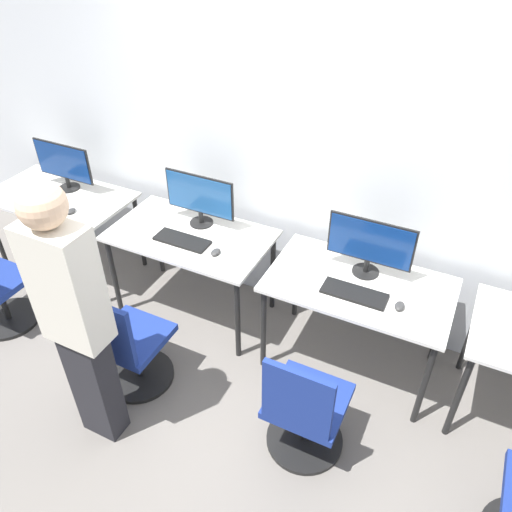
{
  "coord_description": "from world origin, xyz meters",
  "views": [
    {
      "loc": [
        1.14,
        -2.18,
        2.82
      ],
      "look_at": [
        0.0,
        0.14,
        0.89
      ],
      "focal_mm": 35.0,
      "sensor_mm": 36.0,
      "label": 1
    }
  ],
  "objects": [
    {
      "name": "mouse_right",
      "position": [
        0.93,
        0.23,
        0.76
      ],
      "size": [
        0.06,
        0.09,
        0.03
      ],
      "color": "#333333",
      "rests_on": "desk_right"
    },
    {
      "name": "monitor_right",
      "position": [
        0.65,
        0.48,
        0.97
      ],
      "size": [
        0.56,
        0.18,
        0.41
      ],
      "color": "black",
      "rests_on": "desk_right"
    },
    {
      "name": "mouse_left",
      "position": [
        -0.35,
        0.22,
        0.76
      ],
      "size": [
        0.06,
        0.09,
        0.03
      ],
      "color": "#333333",
      "rests_on": "desk_left"
    },
    {
      "name": "keyboard_right",
      "position": [
        0.65,
        0.23,
        0.75
      ],
      "size": [
        0.41,
        0.16,
        0.02
      ],
      "color": "black",
      "rests_on": "desk_right"
    },
    {
      "name": "wall_back",
      "position": [
        0.0,
        0.82,
        1.4
      ],
      "size": [
        12.0,
        0.05,
        2.8
      ],
      "color": "silver",
      "rests_on": "ground_plane"
    },
    {
      "name": "monitor_left",
      "position": [
        -0.65,
        0.51,
        0.97
      ],
      "size": [
        0.56,
        0.18,
        0.41
      ],
      "color": "black",
      "rests_on": "desk_left"
    },
    {
      "name": "desk_left",
      "position": [
        -0.65,
        0.35,
        0.66
      ],
      "size": [
        1.19,
        0.7,
        0.74
      ],
      "color": "silver",
      "rests_on": "ground_plane"
    },
    {
      "name": "keyboard_far_left",
      "position": [
        -1.94,
        0.17,
        0.75
      ],
      "size": [
        0.41,
        0.16,
        0.02
      ],
      "color": "black",
      "rests_on": "desk_far_left"
    },
    {
      "name": "desk_far_left",
      "position": [
        -1.94,
        0.35,
        0.66
      ],
      "size": [
        1.19,
        0.7,
        0.74
      ],
      "color": "silver",
      "rests_on": "ground_plane"
    },
    {
      "name": "office_chair_right",
      "position": [
        0.61,
        -0.46,
        0.35
      ],
      "size": [
        0.48,
        0.48,
        0.86
      ],
      "color": "black",
      "rests_on": "ground_plane"
    },
    {
      "name": "ground_plane",
      "position": [
        0.0,
        0.0,
        0.0
      ],
      "size": [
        20.0,
        20.0,
        0.0
      ],
      "primitive_type": "plane",
      "color": "slate"
    },
    {
      "name": "keyboard_left",
      "position": [
        -0.65,
        0.24,
        0.75
      ],
      "size": [
        0.41,
        0.16,
        0.02
      ],
      "color": "black",
      "rests_on": "desk_left"
    },
    {
      "name": "person_left",
      "position": [
        -0.58,
        -0.87,
        0.98
      ],
      "size": [
        0.36,
        0.23,
        1.78
      ],
      "color": "#232328",
      "rests_on": "ground_plane"
    },
    {
      "name": "desk_right",
      "position": [
        0.65,
        0.35,
        0.66
      ],
      "size": [
        1.19,
        0.7,
        0.74
      ],
      "color": "silver",
      "rests_on": "ground_plane"
    },
    {
      "name": "mouse_far_left",
      "position": [
        -1.65,
        0.19,
        0.76
      ],
      "size": [
        0.06,
        0.09,
        0.03
      ],
      "color": "#333333",
      "rests_on": "desk_far_left"
    },
    {
      "name": "monitor_far_left",
      "position": [
        -1.94,
        0.48,
        0.97
      ],
      "size": [
        0.56,
        0.18,
        0.41
      ],
      "color": "black",
      "rests_on": "desk_far_left"
    },
    {
      "name": "office_chair_left",
      "position": [
        -0.63,
        -0.5,
        0.35
      ],
      "size": [
        0.48,
        0.48,
        0.86
      ],
      "color": "black",
      "rests_on": "ground_plane"
    }
  ]
}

